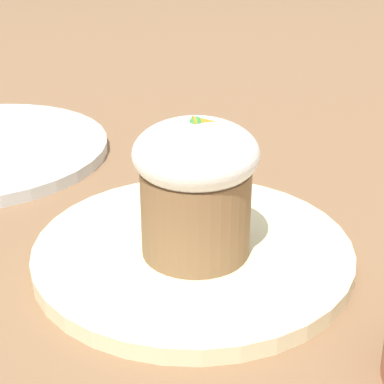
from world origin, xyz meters
The scene contains 4 objects.
ground_plane centered at (0.00, 0.00, 0.00)m, with size 4.00×4.00×0.00m, color #846042.
dessert_plate centered at (0.00, 0.00, 0.01)m, with size 0.25×0.25×0.01m.
carrot_cake centered at (0.00, -0.01, 0.07)m, with size 0.09×0.09×0.11m.
spoon centered at (0.02, 0.00, 0.02)m, with size 0.08×0.11×0.01m.
Camera 1 is at (-0.10, -0.42, 0.27)m, focal length 60.00 mm.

